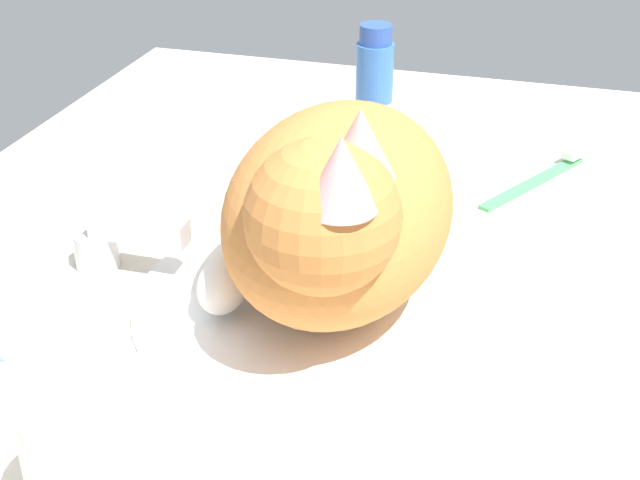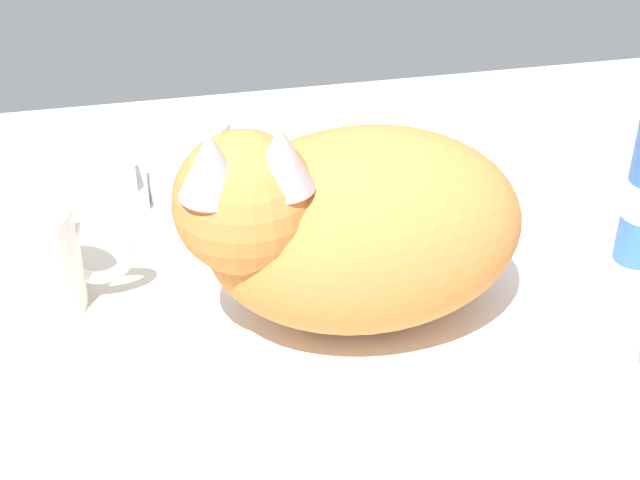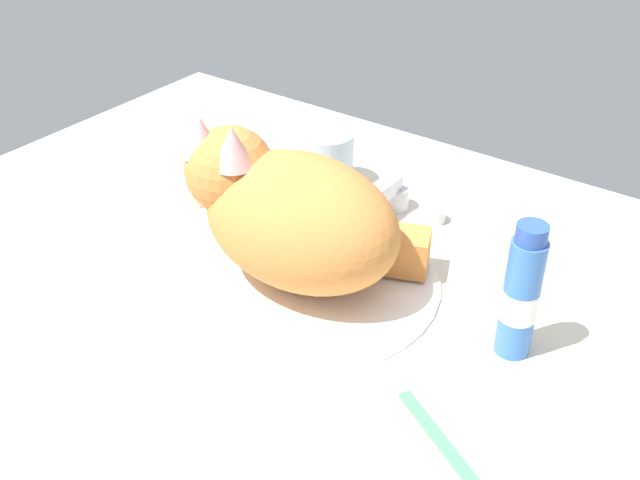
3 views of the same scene
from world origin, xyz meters
The scene contains 8 objects.
ground_plane centered at (0.00, 0.00, -1.50)cm, with size 110.00×82.50×3.00cm, color beige.
sink_basin centered at (0.00, 0.00, 0.41)cm, with size 31.27×31.27×0.82cm, color white.
faucet centered at (0.00, 19.05, 2.17)cm, with size 14.50×9.84×5.07cm.
cat centered at (-1.45, 0.04, 8.67)cm, with size 25.48×19.32×17.68cm.
coffee_mug centered at (-24.16, 6.44, 4.36)cm, with size 12.15×8.01×8.71cm.
rinse_cup centered at (-11.00, 20.19, 3.88)cm, with size 7.54×7.54×7.75cm.
soap_dish centered at (-19.51, 21.82, 0.60)cm, with size 9.00×6.40×1.20cm, color white.
soap_bar centered at (-19.51, 21.82, 2.35)cm, with size 6.86×4.55×2.29cm, color silver.
Camera 2 is at (-14.71, -56.26, 46.22)cm, focal length 54.42 mm.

